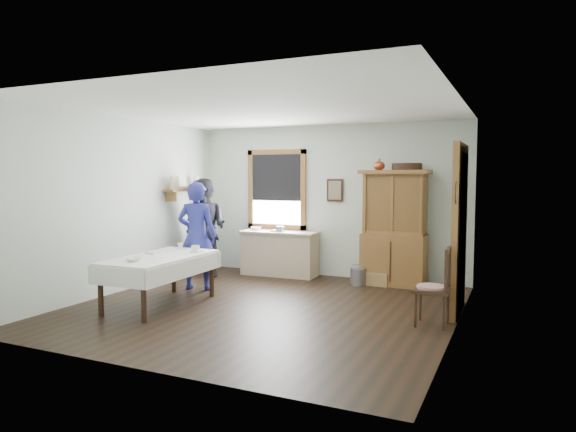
{
  "coord_description": "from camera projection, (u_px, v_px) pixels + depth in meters",
  "views": [
    {
      "loc": [
        3.16,
        -6.16,
        1.8
      ],
      "look_at": [
        0.22,
        0.3,
        1.25
      ],
      "focal_mm": 32.0,
      "sensor_mm": 36.0,
      "label": 1
    }
  ],
  "objects": [
    {
      "name": "china_hutch",
      "position": [
        394.0,
        228.0,
        8.42
      ],
      "size": [
        1.13,
        0.56,
        1.9
      ],
      "primitive_type": "cube",
      "rotation": [
        0.0,
        0.0,
        -0.03
      ],
      "color": "olive",
      "rests_on": "room"
    },
    {
      "name": "dining_table",
      "position": [
        160.0,
        281.0,
        7.12
      ],
      "size": [
        0.96,
        1.76,
        0.7
      ],
      "primitive_type": "cube",
      "rotation": [
        0.0,
        0.0,
        0.03
      ],
      "color": "white",
      "rests_on": "room"
    },
    {
      "name": "rug_beater",
      "position": [
        457.0,
        183.0,
        6.17
      ],
      "size": [
        0.01,
        0.27,
        0.27
      ],
      "primitive_type": "torus",
      "rotation": [
        0.0,
        1.57,
        0.0
      ],
      "color": "black",
      "rests_on": "room"
    },
    {
      "name": "wicker_basket",
      "position": [
        378.0,
        279.0,
        8.47
      ],
      "size": [
        0.38,
        0.27,
        0.22
      ],
      "primitive_type": "cube",
      "rotation": [
        0.0,
        0.0,
        -0.03
      ],
      "color": "#AC7C4E",
      "rests_on": "room"
    },
    {
      "name": "figure_dark",
      "position": [
        205.0,
        231.0,
        9.16
      ],
      "size": [
        0.82,
        0.65,
        1.63
      ],
      "primitive_type": "imported",
      "rotation": [
        0.0,
        0.0,
        -0.04
      ],
      "color": "black",
      "rests_on": "room"
    },
    {
      "name": "counter_bowl",
      "position": [
        256.0,
        228.0,
        9.48
      ],
      "size": [
        0.23,
        0.23,
        0.06
      ],
      "primitive_type": "imported",
      "rotation": [
        0.0,
        0.0,
        0.24
      ],
      "color": "white",
      "rests_on": "work_counter"
    },
    {
      "name": "pail",
      "position": [
        358.0,
        277.0,
        8.48
      ],
      "size": [
        0.28,
        0.28,
        0.28
      ],
      "primitive_type": "cube",
      "rotation": [
        0.0,
        0.0,
        0.06
      ],
      "color": "gray",
      "rests_on": "room"
    },
    {
      "name": "table_cup_a",
      "position": [
        196.0,
        249.0,
        7.46
      ],
      "size": [
        0.15,
        0.15,
        0.1
      ],
      "primitive_type": "imported",
      "rotation": [
        0.0,
        0.0,
        -0.17
      ],
      "color": "white",
      "rests_on": "dining_table"
    },
    {
      "name": "doorway",
      "position": [
        461.0,
        225.0,
        6.7
      ],
      "size": [
        0.09,
        1.14,
        2.22
      ],
      "color": "#443930",
      "rests_on": "room"
    },
    {
      "name": "window",
      "position": [
        277.0,
        186.0,
        9.56
      ],
      "size": [
        1.18,
        0.07,
        1.48
      ],
      "color": "white",
      "rests_on": "room"
    },
    {
      "name": "spindle_chair",
      "position": [
        432.0,
        286.0,
        6.15
      ],
      "size": [
        0.47,
        0.47,
        0.96
      ],
      "primitive_type": "cube",
      "rotation": [
        0.0,
        0.0,
        0.06
      ],
      "color": "#351E12",
      "rests_on": "room"
    },
    {
      "name": "room",
      "position": [
        264.0,
        209.0,
        6.93
      ],
      "size": [
        5.01,
        5.01,
        2.7
      ],
      "color": "black",
      "rests_on": "ground"
    },
    {
      "name": "shelf_bowl",
      "position": [
        187.0,
        187.0,
        9.3
      ],
      "size": [
        0.22,
        0.22,
        0.05
      ],
      "primitive_type": "imported",
      "color": "white",
      "rests_on": "wall_shelf"
    },
    {
      "name": "table_cup_b",
      "position": [
        180.0,
        246.0,
        7.84
      ],
      "size": [
        0.12,
        0.12,
        0.09
      ],
      "primitive_type": "imported",
      "rotation": [
        0.0,
        0.0,
        -0.42
      ],
      "color": "white",
      "rests_on": "dining_table"
    },
    {
      "name": "wall_shelf",
      "position": [
        186.0,
        189.0,
        9.29
      ],
      "size": [
        0.24,
        1.0,
        0.44
      ],
      "color": "olive",
      "rests_on": "room"
    },
    {
      "name": "woman_blue",
      "position": [
        197.0,
        240.0,
        8.1
      ],
      "size": [
        0.66,
        0.52,
        1.59
      ],
      "primitive_type": "imported",
      "rotation": [
        0.0,
        0.0,
        3.4
      ],
      "color": "navy",
      "rests_on": "room"
    },
    {
      "name": "work_counter",
      "position": [
        280.0,
        253.0,
        9.31
      ],
      "size": [
        1.42,
        0.58,
        0.8
      ],
      "primitive_type": "cube",
      "rotation": [
        0.0,
        0.0,
        0.03
      ],
      "color": "tan",
      "rests_on": "room"
    },
    {
      "name": "framed_picture",
      "position": [
        335.0,
        190.0,
        9.09
      ],
      "size": [
        0.3,
        0.04,
        0.4
      ],
      "primitive_type": "cube",
      "color": "#351E12",
      "rests_on": "room"
    },
    {
      "name": "table_bowl",
      "position": [
        134.0,
        259.0,
        6.64
      ],
      "size": [
        0.22,
        0.22,
        0.05
      ],
      "primitive_type": "imported",
      "rotation": [
        0.0,
        0.0,
        -0.07
      ],
      "color": "white",
      "rests_on": "dining_table"
    },
    {
      "name": "counter_book",
      "position": [
        272.0,
        230.0,
        9.32
      ],
      "size": [
        0.19,
        0.23,
        0.02
      ],
      "primitive_type": "imported",
      "rotation": [
        0.0,
        0.0,
        0.18
      ],
      "color": "#7E6C54",
      "rests_on": "work_counter"
    }
  ]
}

